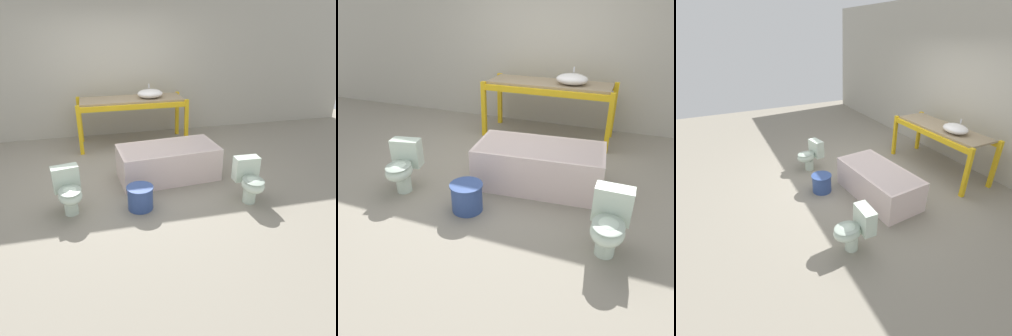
# 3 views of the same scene
# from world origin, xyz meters

# --- Properties ---
(ground_plane) EXTENTS (12.00, 12.00, 0.00)m
(ground_plane) POSITION_xyz_m (0.00, 0.00, 0.00)
(ground_plane) COLOR gray
(warehouse_wall_rear) EXTENTS (10.80, 0.08, 3.20)m
(warehouse_wall_rear) POSITION_xyz_m (0.00, 2.06, 1.60)
(warehouse_wall_rear) COLOR #B2AD9E
(warehouse_wall_rear) RESTS_ON ground_plane
(shelving_rack) EXTENTS (2.05, 0.77, 0.90)m
(shelving_rack) POSITION_xyz_m (0.29, 1.37, 0.77)
(shelving_rack) COLOR yellow
(shelving_rack) RESTS_ON ground_plane
(sink_basin) EXTENTS (0.48, 0.37, 0.25)m
(sink_basin) POSITION_xyz_m (0.64, 1.31, 0.99)
(sink_basin) COLOR white
(sink_basin) RESTS_ON shelving_rack
(bathtub_main) EXTENTS (1.56, 0.87, 0.52)m
(bathtub_main) POSITION_xyz_m (0.61, -0.27, 0.30)
(bathtub_main) COLOR silver
(bathtub_main) RESTS_ON ground_plane
(toilet_near) EXTENTS (0.34, 0.52, 0.59)m
(toilet_near) POSITION_xyz_m (1.52, -1.22, 0.32)
(toilet_near) COLOR silver
(toilet_near) RESTS_ON ground_plane
(toilet_far) EXTENTS (0.41, 0.57, 0.59)m
(toilet_far) POSITION_xyz_m (-0.85, -0.95, 0.32)
(toilet_far) COLOR silver
(toilet_far) RESTS_ON ground_plane
(bucket_white) EXTENTS (0.36, 0.36, 0.32)m
(bucket_white) POSITION_xyz_m (0.05, -1.07, 0.17)
(bucket_white) COLOR #334C8C
(bucket_white) RESTS_ON ground_plane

